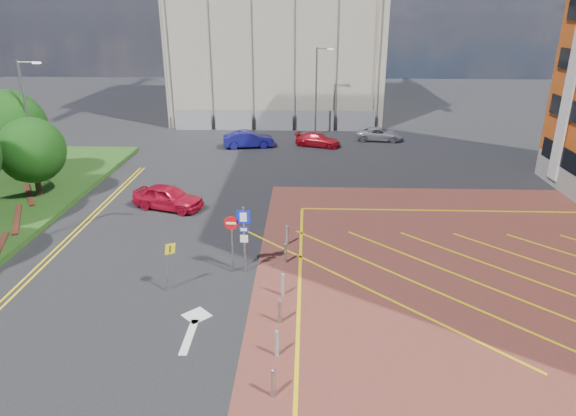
# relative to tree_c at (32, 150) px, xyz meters

# --- Properties ---
(ground) EXTENTS (140.00, 140.00, 0.00)m
(ground) POSITION_rel_tree_c_xyz_m (13.50, -10.00, -3.19)
(ground) COLOR black
(ground) RESTS_ON ground
(forecourt) EXTENTS (26.00, 26.00, 0.02)m
(forecourt) POSITION_rel_tree_c_xyz_m (27.50, -10.00, -3.18)
(forecourt) COLOR brown
(forecourt) RESTS_ON ground
(tree_c) EXTENTS (4.00, 4.00, 4.90)m
(tree_c) POSITION_rel_tree_c_xyz_m (0.00, 0.00, 0.00)
(tree_c) COLOR #3D2B1C
(tree_c) RESTS_ON grass_bed
(tree_d) EXTENTS (5.00, 5.00, 6.08)m
(tree_d) POSITION_rel_tree_c_xyz_m (-3.00, 3.00, 0.68)
(tree_d) COLOR #3D2B1C
(tree_d) RESTS_ON grass_bed
(lamp_left_far) EXTENTS (1.53, 0.16, 8.00)m
(lamp_left_far) POSITION_rel_tree_c_xyz_m (-0.92, 2.00, 1.47)
(lamp_left_far) COLOR #9EA0A8
(lamp_left_far) RESTS_ON grass_bed
(lamp_back) EXTENTS (1.53, 0.16, 8.00)m
(lamp_back) POSITION_rel_tree_c_xyz_m (17.58, 18.00, 1.17)
(lamp_back) COLOR #9EA0A8
(lamp_back) RESTS_ON ground
(sign_cluster) EXTENTS (1.17, 0.12, 3.20)m
(sign_cluster) POSITION_rel_tree_c_xyz_m (13.80, -9.02, -1.24)
(sign_cluster) COLOR #9EA0A8
(sign_cluster) RESTS_ON ground
(warning_sign) EXTENTS (0.63, 0.39, 2.25)m
(warning_sign) POSITION_rel_tree_c_xyz_m (11.01, -10.77, -1.76)
(warning_sign) COLOR #9EA0A8
(warning_sign) RESTS_ON ground
(bollard_row) EXTENTS (0.14, 11.14, 0.90)m
(bollard_row) POSITION_rel_tree_c_xyz_m (15.80, -11.67, -2.72)
(bollard_row) COLOR #9EA0A8
(bollard_row) RESTS_ON forecourt
(construction_building) EXTENTS (21.20, 19.20, 22.00)m
(construction_building) POSITION_rel_tree_c_xyz_m (13.50, 30.00, 7.81)
(construction_building) COLOR #A9A18A
(construction_building) RESTS_ON ground
(construction_fence) EXTENTS (21.60, 0.06, 2.00)m
(construction_fence) POSITION_rel_tree_c_xyz_m (14.50, 20.00, -2.19)
(construction_fence) COLOR gray
(construction_fence) RESTS_ON ground
(car_red_left) EXTENTS (4.61, 2.99, 1.46)m
(car_red_left) POSITION_rel_tree_c_xyz_m (8.48, -1.23, -2.46)
(car_red_left) COLOR red
(car_red_left) RESTS_ON ground
(car_blue_back) EXTENTS (4.54, 2.29, 1.43)m
(car_blue_back) POSITION_rel_tree_c_xyz_m (11.70, 13.40, -2.48)
(car_blue_back) COLOR navy
(car_blue_back) RESTS_ON ground
(car_red_back) EXTENTS (4.22, 2.68, 1.14)m
(car_red_back) POSITION_rel_tree_c_xyz_m (17.67, 13.97, -2.62)
(car_red_back) COLOR #B50F1C
(car_red_back) RESTS_ON ground
(car_silver_back) EXTENTS (4.32, 2.34, 1.15)m
(car_silver_back) POSITION_rel_tree_c_xyz_m (23.31, 16.32, -2.62)
(car_silver_back) COLOR #BAB9C1
(car_silver_back) RESTS_ON ground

